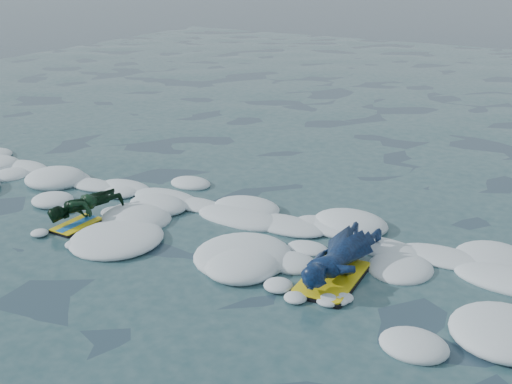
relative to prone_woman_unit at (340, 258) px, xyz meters
The scene contains 4 objects.
ground 2.02m from the prone_woman_unit, 165.12° to the right, with size 120.00×120.00×0.00m, color #172438.
foam_band 2.02m from the prone_woman_unit, 164.98° to the left, with size 12.00×3.10×0.30m, color white, non-canonical shape.
prone_woman_unit is the anchor object (origin of this frame).
prone_child_unit 3.85m from the prone_woman_unit, behind, with size 0.90×1.20×0.42m.
Camera 1 is at (4.57, -6.04, 3.77)m, focal length 45.00 mm.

